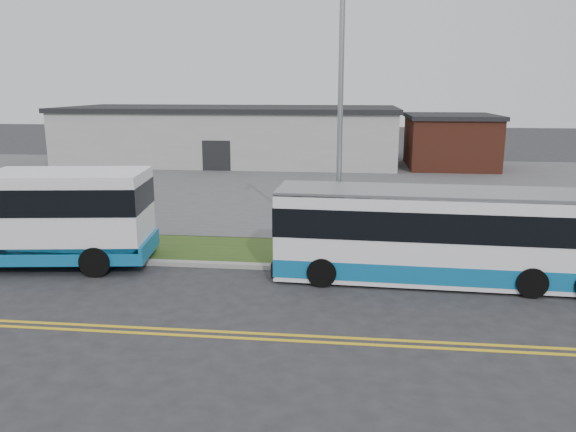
# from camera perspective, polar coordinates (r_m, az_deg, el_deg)

# --- Properties ---
(ground) EXTENTS (140.00, 140.00, 0.00)m
(ground) POSITION_cam_1_polar(r_m,az_deg,el_deg) (17.59, -5.11, -6.38)
(ground) COLOR #28282B
(ground) RESTS_ON ground
(lane_line_north) EXTENTS (70.00, 0.12, 0.01)m
(lane_line_north) POSITION_cam_1_polar(r_m,az_deg,el_deg) (14.11, -8.30, -11.48)
(lane_line_north) COLOR gold
(lane_line_north) RESTS_ON ground
(lane_line_south) EXTENTS (70.00, 0.12, 0.01)m
(lane_line_south) POSITION_cam_1_polar(r_m,az_deg,el_deg) (13.85, -8.62, -11.98)
(lane_line_south) COLOR gold
(lane_line_south) RESTS_ON ground
(curb) EXTENTS (80.00, 0.30, 0.15)m
(curb) POSITION_cam_1_polar(r_m,az_deg,el_deg) (18.59, -4.43, -5.06)
(curb) COLOR #9E9B93
(curb) RESTS_ON ground
(verge) EXTENTS (80.00, 3.30, 0.10)m
(verge) POSITION_cam_1_polar(r_m,az_deg,el_deg) (20.29, -3.47, -3.57)
(verge) COLOR #2A4918
(verge) RESTS_ON ground
(parking_lot) EXTENTS (80.00, 25.00, 0.10)m
(parking_lot) POSITION_cam_1_polar(r_m,az_deg,el_deg) (33.92, 0.65, 3.17)
(parking_lot) COLOR #4C4C4F
(parking_lot) RESTS_ON ground
(commercial_building) EXTENTS (25.40, 10.40, 4.35)m
(commercial_building) POSITION_cam_1_polar(r_m,az_deg,el_deg) (44.41, -5.79, 8.20)
(commercial_building) COLOR #9E9E99
(commercial_building) RESTS_ON ground
(brick_wing) EXTENTS (6.30, 7.30, 3.90)m
(brick_wing) POSITION_cam_1_polar(r_m,az_deg,el_deg) (43.01, 16.12, 7.32)
(brick_wing) COLOR brown
(brick_wing) RESTS_ON ground
(streetlight_near) EXTENTS (0.35, 1.53, 9.50)m
(streetlight_near) POSITION_cam_1_polar(r_m,az_deg,el_deg) (18.99, 5.34, 11.16)
(streetlight_near) COLOR gray
(streetlight_near) RESTS_ON verge
(shuttle_bus) EXTENTS (8.46, 3.71, 3.14)m
(shuttle_bus) POSITION_cam_1_polar(r_m,az_deg,el_deg) (20.12, -23.49, 0.02)
(shuttle_bus) COLOR #0E669F
(shuttle_bus) RESTS_ON ground
(transit_bus) EXTENTS (10.22, 2.75, 2.81)m
(transit_bus) POSITION_cam_1_polar(r_m,az_deg,el_deg) (17.63, 15.41, -1.94)
(transit_bus) COLOR white
(transit_bus) RESTS_ON ground
(pedestrian) EXTENTS (0.82, 0.63, 2.01)m
(pedestrian) POSITION_cam_1_polar(r_m,az_deg,el_deg) (22.16, -19.01, -0.02)
(pedestrian) COLOR black
(pedestrian) RESTS_ON verge
(parked_car_a) EXTENTS (2.61, 4.47, 1.39)m
(parked_car_a) POSITION_cam_1_polar(r_m,az_deg,el_deg) (30.60, -18.61, 2.84)
(parked_car_a) COLOR #B9BCC1
(parked_car_a) RESTS_ON parking_lot
(parked_car_b) EXTENTS (2.44, 4.49, 1.24)m
(parked_car_b) POSITION_cam_1_polar(r_m,az_deg,el_deg) (31.88, -19.05, 3.05)
(parked_car_b) COLOR silver
(parked_car_b) RESTS_ON parking_lot
(grocery_bag_left) EXTENTS (0.32, 0.32, 0.32)m
(grocery_bag_left) POSITION_cam_1_polar(r_m,az_deg,el_deg) (22.27, -19.82, -2.26)
(grocery_bag_left) COLOR white
(grocery_bag_left) RESTS_ON verge
(grocery_bag_right) EXTENTS (0.32, 0.32, 0.32)m
(grocery_bag_right) POSITION_cam_1_polar(r_m,az_deg,el_deg) (22.45, -17.89, -2.00)
(grocery_bag_right) COLOR white
(grocery_bag_right) RESTS_ON verge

